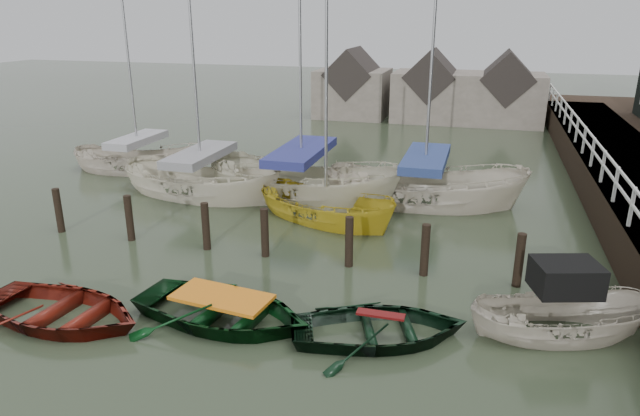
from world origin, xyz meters
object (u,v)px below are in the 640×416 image
(sailboat_c, at_px, (326,219))
(sailboat_e, at_px, (140,169))
(sailboat_a, at_px, (203,193))
(sailboat_d, at_px, (423,201))
(rowboat_red, at_px, (63,321))
(rowboat_dkgreen, at_px, (380,338))
(rowboat_green, at_px, (223,322))
(motorboat, at_px, (559,329))
(sailboat_b, at_px, (302,197))

(sailboat_c, relative_size, sailboat_e, 0.99)
(sailboat_a, distance_m, sailboat_d, 8.16)
(sailboat_a, distance_m, sailboat_c, 5.30)
(rowboat_red, bearing_deg, sailboat_e, 30.43)
(sailboat_a, height_order, sailboat_c, sailboat_a)
(rowboat_dkgreen, relative_size, sailboat_a, 0.32)
(rowboat_green, xyz_separation_m, sailboat_d, (3.32, 9.59, 0.06))
(sailboat_e, bearing_deg, sailboat_d, -103.13)
(sailboat_a, bearing_deg, motorboat, -111.34)
(sailboat_c, bearing_deg, motorboat, -106.27)
(rowboat_dkgreen, bearing_deg, sailboat_e, 30.14)
(rowboat_red, distance_m, sailboat_c, 8.84)
(rowboat_red, xyz_separation_m, rowboat_green, (3.43, 0.98, 0.00))
(motorboat, height_order, sailboat_b, sailboat_b)
(sailboat_c, bearing_deg, rowboat_red, 177.44)
(rowboat_green, bearing_deg, sailboat_c, 3.78)
(rowboat_dkgreen, bearing_deg, sailboat_b, 7.61)
(rowboat_green, relative_size, sailboat_a, 0.36)
(motorboat, bearing_deg, rowboat_red, 86.47)
(rowboat_red, height_order, rowboat_green, rowboat_green)
(rowboat_red, relative_size, sailboat_d, 0.34)
(rowboat_red, bearing_deg, rowboat_dkgreen, -74.54)
(rowboat_green, bearing_deg, sailboat_d, -11.92)
(sailboat_d, distance_m, sailboat_e, 12.33)
(rowboat_green, relative_size, sailboat_e, 0.42)
(rowboat_red, relative_size, sailboat_c, 0.41)
(rowboat_dkgreen, relative_size, sailboat_b, 0.28)
(rowboat_dkgreen, height_order, sailboat_d, sailboat_d)
(rowboat_red, distance_m, sailboat_b, 10.16)
(rowboat_green, bearing_deg, sailboat_b, 13.81)
(motorboat, bearing_deg, sailboat_c, 33.72)
(sailboat_a, relative_size, sailboat_d, 1.00)
(sailboat_a, relative_size, sailboat_e, 1.17)
(sailboat_b, bearing_deg, sailboat_c, -132.00)
(sailboat_a, bearing_deg, sailboat_e, 68.74)
(sailboat_c, bearing_deg, sailboat_b, 60.33)
(motorboat, bearing_deg, rowboat_dkgreen, 91.75)
(sailboat_d, bearing_deg, rowboat_red, 144.42)
(rowboat_red, relative_size, rowboat_green, 0.97)
(motorboat, relative_size, sailboat_b, 0.31)
(sailboat_e, bearing_deg, rowboat_green, -148.07)
(rowboat_green, bearing_deg, motorboat, -70.83)
(motorboat, relative_size, sailboat_d, 0.36)
(rowboat_red, bearing_deg, sailboat_b, -8.55)
(sailboat_d, height_order, sailboat_e, sailboat_d)
(rowboat_red, bearing_deg, sailboat_c, -20.69)
(sailboat_b, relative_size, sailboat_c, 1.35)
(motorboat, xyz_separation_m, sailboat_b, (-8.11, 7.40, -0.05))
(sailboat_d, bearing_deg, rowboat_dkgreen, 177.76)
(motorboat, height_order, sailboat_e, sailboat_e)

